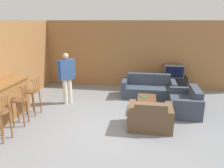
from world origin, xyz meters
TOP-DOWN VIEW (x-y plane):
  - ground_plane at (0.00, 0.00)m, footprint 24.00×24.00m
  - wall_back at (0.00, 3.57)m, footprint 9.40×0.08m
  - wall_left at (-3.28, 1.29)m, footprint 0.08×8.57m
  - bar_chair_near at (-2.36, -1.04)m, footprint 0.45×0.45m
  - bar_chair_mid at (-2.36, -0.27)m, footprint 0.43×0.43m
  - bar_chair_far at (-2.36, 0.40)m, footprint 0.45×0.45m
  - couch_far at (0.89, 2.43)m, footprint 1.84×0.85m
  - armchair_near at (0.92, 0.04)m, footprint 1.08×0.80m
  - loveseat_right at (1.98, 1.22)m, footprint 0.78×1.33m
  - coffee_table at (0.83, 1.18)m, footprint 0.55×0.89m
  - tv_unit at (1.80, 3.23)m, footprint 1.00×0.54m
  - tv at (1.80, 3.23)m, footprint 0.70×0.51m
  - book_on_table at (0.73, 1.28)m, footprint 0.21×0.18m
  - person_by_window at (-1.69, 1.36)m, footprint 0.46×0.43m

SIDE VIEW (x-z plane):
  - ground_plane at x=0.00m, z-range 0.00..0.00m
  - loveseat_right at x=1.98m, z-range -0.10..0.64m
  - couch_far at x=0.89m, z-range -0.11..0.66m
  - armchair_near at x=0.92m, z-range -0.10..0.65m
  - tv_unit at x=1.80m, z-range 0.00..0.56m
  - coffee_table at x=0.83m, z-range 0.13..0.50m
  - book_on_table at x=0.73m, z-range 0.37..0.39m
  - bar_chair_near at x=-2.36m, z-range 0.05..1.13m
  - bar_chair_mid at x=-2.36m, z-range 0.05..1.13m
  - bar_chair_far at x=-2.36m, z-range 0.05..1.13m
  - tv at x=1.80m, z-range 0.56..1.01m
  - person_by_window at x=-1.69m, z-range 0.10..1.74m
  - wall_back at x=0.00m, z-range 0.00..2.60m
  - wall_left at x=-3.28m, z-range 0.00..2.60m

